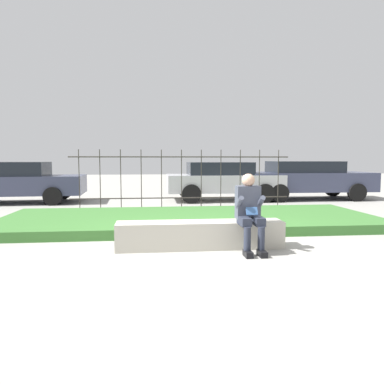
{
  "coord_description": "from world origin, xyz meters",
  "views": [
    {
      "loc": [
        -0.87,
        -6.09,
        1.48
      ],
      "look_at": [
        -0.11,
        0.94,
        0.86
      ],
      "focal_mm": 35.0,
      "sensor_mm": 36.0,
      "label": 1
    }
  ],
  "objects_px": {
    "stone_bench": "(200,236)",
    "person_seated_reader": "(249,209)",
    "car_parked_center": "(223,180)",
    "car_parked_left": "(13,181)",
    "car_parked_right": "(307,179)"
  },
  "relations": [
    {
      "from": "car_parked_right",
      "to": "car_parked_left",
      "type": "bearing_deg",
      "value": -178.77
    },
    {
      "from": "stone_bench",
      "to": "car_parked_center",
      "type": "distance_m",
      "value": 7.33
    },
    {
      "from": "car_parked_left",
      "to": "car_parked_center",
      "type": "bearing_deg",
      "value": -2.36
    },
    {
      "from": "car_parked_center",
      "to": "car_parked_left",
      "type": "relative_size",
      "value": 0.88
    },
    {
      "from": "person_seated_reader",
      "to": "car_parked_center",
      "type": "relative_size",
      "value": 0.31
    },
    {
      "from": "car_parked_center",
      "to": "car_parked_left",
      "type": "height_order",
      "value": "car_parked_left"
    },
    {
      "from": "person_seated_reader",
      "to": "car_parked_left",
      "type": "distance_m",
      "value": 9.6
    },
    {
      "from": "stone_bench",
      "to": "person_seated_reader",
      "type": "xyz_separation_m",
      "value": [
        0.76,
        -0.28,
        0.48
      ]
    },
    {
      "from": "stone_bench",
      "to": "person_seated_reader",
      "type": "height_order",
      "value": "person_seated_reader"
    },
    {
      "from": "person_seated_reader",
      "to": "stone_bench",
      "type": "bearing_deg",
      "value": 159.96
    },
    {
      "from": "car_parked_right",
      "to": "car_parked_left",
      "type": "distance_m",
      "value": 10.38
    },
    {
      "from": "stone_bench",
      "to": "car_parked_left",
      "type": "height_order",
      "value": "car_parked_left"
    },
    {
      "from": "stone_bench",
      "to": "car_parked_left",
      "type": "distance_m",
      "value": 8.92
    },
    {
      "from": "person_seated_reader",
      "to": "car_parked_right",
      "type": "bearing_deg",
      "value": 60.74
    },
    {
      "from": "car_parked_right",
      "to": "car_parked_center",
      "type": "bearing_deg",
      "value": -178.18
    }
  ]
}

